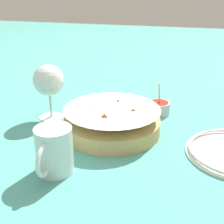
# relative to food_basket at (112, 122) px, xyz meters

# --- Properties ---
(ground_plane) EXTENTS (4.00, 4.00, 0.00)m
(ground_plane) POSITION_rel_food_basket_xyz_m (-0.03, 0.03, -0.03)
(ground_plane) COLOR teal
(food_basket) EXTENTS (0.26, 0.26, 0.08)m
(food_basket) POSITION_rel_food_basket_xyz_m (0.00, 0.00, 0.00)
(food_basket) COLOR tan
(food_basket) RESTS_ON ground_plane
(sauce_cup) EXTENTS (0.07, 0.07, 0.11)m
(sauce_cup) POSITION_rel_food_basket_xyz_m (-0.16, 0.11, -0.01)
(sauce_cup) COLOR #B7B7BC
(sauce_cup) RESTS_ON ground_plane
(wine_glass) EXTENTS (0.09, 0.09, 0.16)m
(wine_glass) POSITION_rel_food_basket_xyz_m (-0.05, -0.20, 0.08)
(wine_glass) COLOR silver
(wine_glass) RESTS_ON ground_plane
(beer_mug) EXTENTS (0.12, 0.08, 0.10)m
(beer_mug) POSITION_rel_food_basket_xyz_m (0.21, -0.07, 0.02)
(beer_mug) COLOR silver
(beer_mug) RESTS_ON ground_plane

